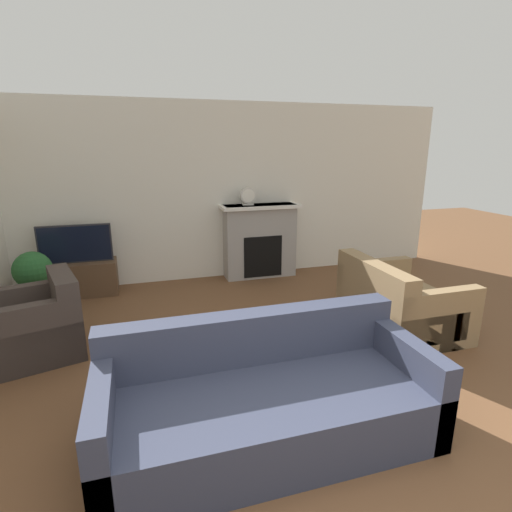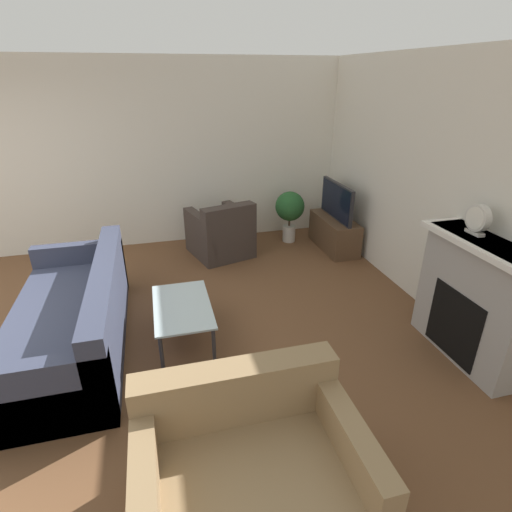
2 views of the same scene
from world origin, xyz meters
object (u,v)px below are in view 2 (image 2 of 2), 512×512
(potted_plant, at_px, (290,209))
(tv, at_px, (337,201))
(couch_sectional, at_px, (74,322))
(coffee_table, at_px, (182,309))
(couch_loveseat, at_px, (250,476))
(armchair_by_window, at_px, (221,235))
(mantel_clock, at_px, (478,219))

(potted_plant, bearing_deg, tv, 52.93)
(couch_sectional, distance_m, coffee_table, 1.04)
(couch_sectional, bearing_deg, couch_loveseat, 32.05)
(tv, xyz_separation_m, armchair_by_window, (-0.19, -1.71, -0.45))
(tv, xyz_separation_m, mantel_clock, (2.50, 0.11, 0.55))
(armchair_by_window, xyz_separation_m, mantel_clock, (2.69, 1.82, 1.00))
(coffee_table, bearing_deg, couch_loveseat, 6.84)
(tv, height_order, coffee_table, tv)
(armchair_by_window, distance_m, potted_plant, 1.19)
(armchair_by_window, xyz_separation_m, potted_plant, (-0.24, 1.14, 0.23))
(potted_plant, bearing_deg, couch_loveseat, -22.05)
(couch_sectional, distance_m, potted_plant, 3.56)
(mantel_clock, bearing_deg, coffee_table, -106.11)
(couch_loveseat, relative_size, coffee_table, 1.37)
(tv, xyz_separation_m, couch_loveseat, (3.63, -2.22, -0.46))
(coffee_table, height_order, potted_plant, potted_plant)
(armchair_by_window, xyz_separation_m, coffee_table, (1.95, -0.73, 0.04))
(couch_loveseat, height_order, coffee_table, couch_loveseat)
(coffee_table, bearing_deg, couch_sectional, -97.49)
(couch_loveseat, xyz_separation_m, armchair_by_window, (-3.82, 0.51, 0.01))
(couch_loveseat, xyz_separation_m, mantel_clock, (-1.13, 2.33, 1.01))
(couch_sectional, xyz_separation_m, potted_plant, (-2.06, 2.90, 0.25))
(couch_sectional, bearing_deg, potted_plant, 125.41)
(armchair_by_window, height_order, mantel_clock, mantel_clock)
(tv, distance_m, coffee_table, 3.04)
(couch_sectional, xyz_separation_m, couch_loveseat, (2.00, 1.25, 0.00))
(tv, height_order, couch_loveseat, tv)
(coffee_table, distance_m, potted_plant, 2.89)
(couch_sectional, height_order, coffee_table, couch_sectional)
(armchair_by_window, bearing_deg, couch_sectional, 29.89)
(coffee_table, xyz_separation_m, potted_plant, (-2.20, 1.87, 0.19))
(potted_plant, bearing_deg, armchair_by_window, -78.00)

